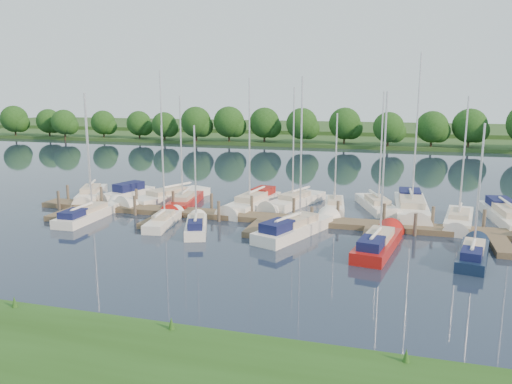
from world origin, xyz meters
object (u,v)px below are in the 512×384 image
(sailboat_n_0, at_px, (91,196))
(motorboat, at_px, (127,194))
(dock, at_px, (266,220))
(sailboat_s_2, at_px, (196,227))
(sailboat_n_5, at_px, (294,202))

(sailboat_n_0, height_order, motorboat, sailboat_n_0)
(dock, bearing_deg, sailboat_s_2, -138.61)
(dock, xyz_separation_m, sailboat_n_0, (-17.85, 3.80, 0.08))
(sailboat_s_2, bearing_deg, sailboat_n_5, 42.92)
(sailboat_n_0, bearing_deg, dock, 144.14)
(motorboat, distance_m, sailboat_n_5, 15.93)
(dock, relative_size, sailboat_s_2, 5.08)
(dock, height_order, sailboat_n_0, sailboat_n_0)
(sailboat_n_0, relative_size, sailboat_n_5, 0.96)
(sailboat_n_0, bearing_deg, sailboat_s_2, 127.46)
(motorboat, xyz_separation_m, sailboat_s_2, (10.86, -9.15, -0.03))
(dock, xyz_separation_m, sailboat_s_2, (-4.18, -3.69, 0.12))
(dock, bearing_deg, motorboat, 160.02)
(sailboat_n_0, relative_size, sailboat_s_2, 1.29)
(sailboat_n_0, distance_m, sailboat_s_2, 15.58)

